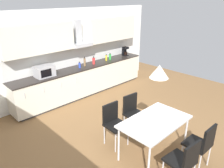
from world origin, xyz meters
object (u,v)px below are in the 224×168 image
Objects in this scene: bottle_yellow at (106,58)px; pendant_lamp at (159,71)px; chair_near_right at (202,142)px; bottle_blue at (80,65)px; coffee_maker at (125,51)px; bottle_brown at (85,62)px; chair_far_left at (114,120)px; bottle_red at (94,61)px; bottle_green at (110,57)px; chair_far_right at (133,110)px; microwave at (44,71)px; chair_near_left at (185,159)px; dining_table at (155,123)px.

pendant_lamp reaches higher than bottle_yellow.
pendant_lamp is (-0.29, 0.78, 1.14)m from chair_near_right.
coffee_maker is at bearing 1.60° from bottle_blue.
bottle_brown reaches higher than chair_far_left.
bottle_yellow is (0.55, 0.03, -0.01)m from bottle_red.
bottle_blue is 0.84× the size of bottle_green.
bottle_yellow reaches higher than chair_near_right.
bottle_brown reaches higher than chair_far_right.
bottle_blue is at bearing -1.55° from microwave.
microwave is 2.18m from bottle_yellow.
chair_far_right is (-0.56, -2.40, -0.47)m from bottle_brown.
bottle_yellow is at bearing 62.75° from chair_near_left.
bottle_green is (0.71, 0.02, -0.01)m from bottle_red.
coffee_maker is at bearing 39.41° from chair_far_left.
pendant_lamp is at bearing -87.61° from dining_table.
chair_near_right is at bearing -90.42° from chair_far_right.
bottle_blue is (-2.01, -0.06, -0.07)m from coffee_maker.
chair_far_left is at bearing -121.85° from bottle_red.
chair_near_left is at bearing 179.95° from chair_near_right.
chair_near_right is at bearing -98.17° from bottle_brown.
bottle_yellow is at bearing -0.91° from bottle_brown.
bottle_yellow is 1.16× the size of bottle_blue.
bottle_yellow is 3.15m from chair_far_left.
chair_near_left is (-2.95, -3.96, -0.50)m from coffee_maker.
bottle_brown reaches higher than bottle_green.
chair_far_left is at bearing -115.59° from bottle_brown.
pendant_lamp is at bearing 110.57° from chair_near_right.
microwave is 2.44m from chair_far_left.
bottle_red is 0.18× the size of dining_table.
chair_far_left reaches higher than dining_table.
bottle_green reaches higher than chair_far_left.
bottle_red reaches higher than chair_far_right.
chair_near_left is (-0.30, -0.78, -0.16)m from dining_table.
bottle_blue is at bearing 76.43° from chair_near_left.
coffee_maker is 4.64m from chair_near_right.
pendant_lamp is (-2.64, -3.19, 0.64)m from coffee_maker.
bottle_brown reaches higher than chair_near_left.
bottle_green is 0.68× the size of pendant_lamp.
dining_table is 1.50× the size of chair_far_right.
chair_near_left is (-0.01, -1.55, 0.00)m from chair_far_left.
chair_near_right is (0.75, -3.94, -0.49)m from microwave.
chair_near_right is at bearing -69.43° from pendant_lamp.
bottle_red is 0.75× the size of pendant_lamp.
bottle_blue is 1.25m from bottle_green.
chair_far_left is at bearing -140.59° from coffee_maker.
bottle_brown reaches higher than microwave.
dining_table is 0.85m from chair_near_left.
coffee_maker is 0.34× the size of chair_far_left.
dining_table is at bearing -81.80° from microwave.
bottle_brown reaches higher than bottle_yellow.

